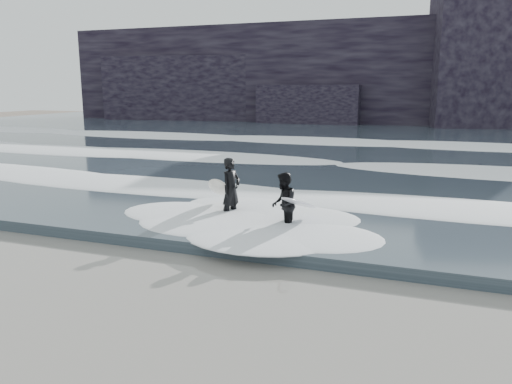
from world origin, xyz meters
TOP-DOWN VIEW (x-y plane):
  - ground at (0.00, 0.00)m, footprint 120.00×120.00m
  - sea at (0.00, 29.00)m, footprint 90.00×52.00m
  - headland at (0.00, 46.00)m, footprint 70.00×9.00m
  - foam_near at (0.00, 9.00)m, footprint 60.00×3.20m
  - foam_mid at (0.00, 16.00)m, footprint 60.00×4.00m
  - foam_far at (0.00, 25.00)m, footprint 60.00×4.80m
  - surfer_left at (-1.35, 6.02)m, footprint 1.25×1.98m
  - surfer_right at (0.54, 5.27)m, footprint 1.21×1.91m

SIDE VIEW (x-z plane):
  - ground at x=0.00m, z-range 0.00..0.00m
  - sea at x=0.00m, z-range 0.00..0.30m
  - foam_near at x=0.00m, z-range 0.30..0.50m
  - foam_mid at x=0.00m, z-range 0.30..0.54m
  - foam_far at x=0.00m, z-range 0.30..0.60m
  - surfer_right at x=0.54m, z-range 0.01..1.65m
  - surfer_left at x=-1.35m, z-range 0.01..1.84m
  - headland at x=0.00m, z-range 0.00..10.00m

